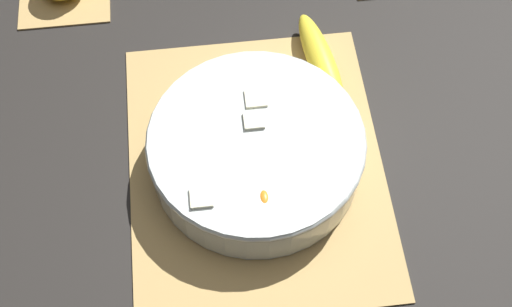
% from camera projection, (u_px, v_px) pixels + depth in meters
% --- Properties ---
extents(ground_plane, '(6.00, 6.00, 0.00)m').
position_uv_depth(ground_plane, '(256.00, 166.00, 0.97)').
color(ground_plane, black).
extents(bamboo_mat_center, '(0.43, 0.34, 0.01)m').
position_uv_depth(bamboo_mat_center, '(256.00, 165.00, 0.97)').
color(bamboo_mat_center, tan).
rests_on(bamboo_mat_center, ground_plane).
extents(fruit_salad_bowl, '(0.28, 0.28, 0.07)m').
position_uv_depth(fruit_salad_bowl, '(257.00, 149.00, 0.93)').
color(fruit_salad_bowl, silver).
rests_on(fruit_salad_bowl, bamboo_mat_center).
extents(whole_banana, '(0.18, 0.07, 0.04)m').
position_uv_depth(whole_banana, '(321.00, 62.00, 1.03)').
color(whole_banana, yellow).
rests_on(whole_banana, bamboo_mat_center).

